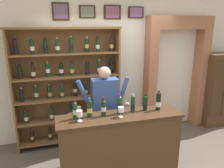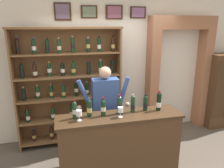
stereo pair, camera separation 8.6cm
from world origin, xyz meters
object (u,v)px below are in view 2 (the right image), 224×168
at_px(tasting_bottle_super_tuscan, 133,104).
at_px(wine_glass_center, 79,114).
at_px(tasting_bottle_chianti, 120,104).
at_px(side_cabinet, 220,91).
at_px(tasting_bottle_riserva, 89,108).
at_px(wine_glass_right, 120,110).
at_px(shopkeeper, 105,104).
at_px(tasting_bottle_brunello, 103,107).
at_px(tasting_bottle_grappa, 146,103).
at_px(tasting_counter, 119,146).
at_px(wine_shelf, 69,84).
at_px(tasting_bottle_bianco, 159,101).
at_px(tasting_bottle_prosecco, 75,110).

distance_m(tasting_bottle_super_tuscan, wine_glass_center, 0.84).
xyz_separation_m(tasting_bottle_chianti, tasting_bottle_super_tuscan, (0.22, 0.02, -0.01)).
relative_size(side_cabinet, tasting_bottle_super_tuscan, 5.95).
relative_size(tasting_bottle_riserva, wine_glass_right, 1.84).
relative_size(shopkeeper, tasting_bottle_super_tuscan, 5.89).
relative_size(shopkeeper, tasting_bottle_brunello, 5.68).
distance_m(tasting_bottle_riserva, tasting_bottle_grappa, 0.88).
height_order(tasting_counter, tasting_bottle_chianti, tasting_bottle_chianti).
xyz_separation_m(wine_shelf, tasting_bottle_riserva, (0.22, -1.14, -0.07)).
xyz_separation_m(side_cabinet, tasting_bottle_chianti, (-2.69, -1.09, 0.32)).
bearing_deg(tasting_bottle_bianco, side_cabinet, 28.19).
distance_m(tasting_bottle_prosecco, tasting_bottle_grappa, 1.09).
height_order(tasting_bottle_grappa, wine_glass_right, tasting_bottle_grappa).
distance_m(side_cabinet, tasting_bottle_brunello, 3.16).
height_order(tasting_counter, tasting_bottle_riserva, tasting_bottle_riserva).
xyz_separation_m(shopkeeper, wine_glass_right, (0.11, -0.53, 0.09)).
relative_size(wine_shelf, tasting_bottle_grappa, 8.51).
height_order(side_cabinet, tasting_bottle_bianco, side_cabinet).
bearing_deg(tasting_bottle_super_tuscan, tasting_bottle_prosecco, -178.09).
xyz_separation_m(tasting_counter, tasting_bottle_prosecco, (-0.65, 0.06, 0.64)).
height_order(wine_shelf, side_cabinet, wine_shelf).
xyz_separation_m(wine_shelf, tasting_bottle_bianco, (1.30, -1.16, -0.05)).
relative_size(tasting_counter, tasting_bottle_brunello, 6.39).
xyz_separation_m(tasting_counter, tasting_bottle_chianti, (0.02, 0.07, 0.65)).
xyz_separation_m(side_cabinet, wine_glass_right, (-2.71, -1.21, 0.28)).
height_order(side_cabinet, tasting_bottle_riserva, side_cabinet).
height_order(wine_shelf, tasting_counter, wine_shelf).
xyz_separation_m(tasting_counter, wine_glass_right, (-0.01, -0.06, 0.62)).
xyz_separation_m(tasting_bottle_chianti, tasting_bottle_grappa, (0.42, 0.02, -0.02)).
height_order(shopkeeper, tasting_bottle_prosecco, shopkeeper).
bearing_deg(shopkeeper, wine_glass_right, -78.30).
xyz_separation_m(side_cabinet, tasting_bottle_prosecco, (-3.35, -1.10, 0.31)).
xyz_separation_m(tasting_bottle_prosecco, tasting_bottle_super_tuscan, (0.88, 0.03, -0.00)).
bearing_deg(side_cabinet, wine_shelf, 179.13).
relative_size(tasting_bottle_grappa, tasting_bottle_bianco, 0.85).
height_order(tasting_bottle_riserva, tasting_bottle_brunello, tasting_bottle_brunello).
bearing_deg(tasting_bottle_brunello, tasting_bottle_riserva, 172.12).
bearing_deg(wine_glass_right, tasting_bottle_grappa, 18.33).
height_order(tasting_bottle_riserva, wine_glass_center, tasting_bottle_riserva).
xyz_separation_m(side_cabinet, tasting_counter, (-2.70, -1.16, -0.33)).
bearing_deg(tasting_bottle_prosecco, shopkeeper, 37.97).
bearing_deg(tasting_bottle_riserva, tasting_counter, -9.21).
bearing_deg(tasting_bottle_prosecco, side_cabinet, 18.16).
bearing_deg(tasting_bottle_grappa, tasting_counter, -168.44).
height_order(wine_shelf, tasting_bottle_prosecco, wine_shelf).
bearing_deg(tasting_bottle_super_tuscan, tasting_bottle_chianti, -175.75).
height_order(wine_shelf, wine_glass_right, wine_shelf).
bearing_deg(tasting_bottle_chianti, shopkeeper, 108.22).
height_order(tasting_bottle_riserva, tasting_bottle_bianco, tasting_bottle_bianco).
bearing_deg(tasting_bottle_brunello, tasting_bottle_prosecco, 178.28).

